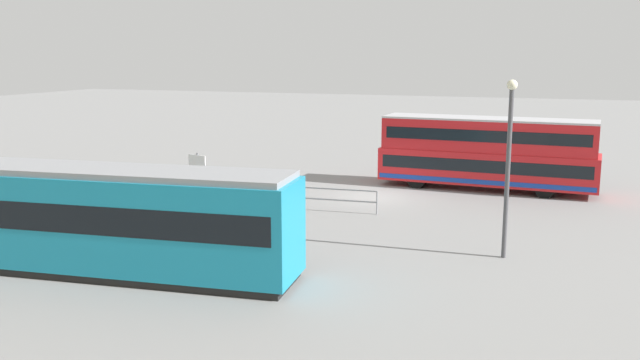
% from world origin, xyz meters
% --- Properties ---
extents(ground_plane, '(160.00, 160.00, 0.00)m').
position_xyz_m(ground_plane, '(0.00, 0.00, 0.00)').
color(ground_plane, gray).
extents(double_decker_bus, '(11.23, 3.04, 3.77)m').
position_xyz_m(double_decker_bus, '(-4.93, -3.73, 1.93)').
color(double_decker_bus, red).
rests_on(double_decker_bus, ground).
extents(tram_yellow, '(16.03, 4.10, 3.48)m').
position_xyz_m(tram_yellow, '(6.66, 14.71, 1.81)').
color(tram_yellow, teal).
rests_on(tram_yellow, ground).
extents(pedestrian_near_railing, '(0.43, 0.43, 1.80)m').
position_xyz_m(pedestrian_near_railing, '(5.18, 5.09, 1.04)').
color(pedestrian_near_railing, black).
rests_on(pedestrian_near_railing, ground).
extents(pedestrian_crossing, '(0.38, 0.38, 1.63)m').
position_xyz_m(pedestrian_crossing, '(1.65, 9.40, 0.93)').
color(pedestrian_crossing, '#33384C').
rests_on(pedestrian_crossing, ground).
extents(pedestrian_railing, '(9.48, 0.76, 1.08)m').
position_xyz_m(pedestrian_railing, '(3.65, 4.08, 0.75)').
color(pedestrian_railing, gray).
rests_on(pedestrian_railing, ground).
extents(info_sign, '(1.08, 0.36, 2.39)m').
position_xyz_m(info_sign, '(7.76, 4.12, 1.66)').
color(info_sign, slate).
rests_on(info_sign, ground).
extents(street_lamp, '(0.36, 0.36, 6.21)m').
position_xyz_m(street_lamp, '(-6.94, 8.46, 3.67)').
color(street_lamp, '#4C4C51').
rests_on(street_lamp, ground).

